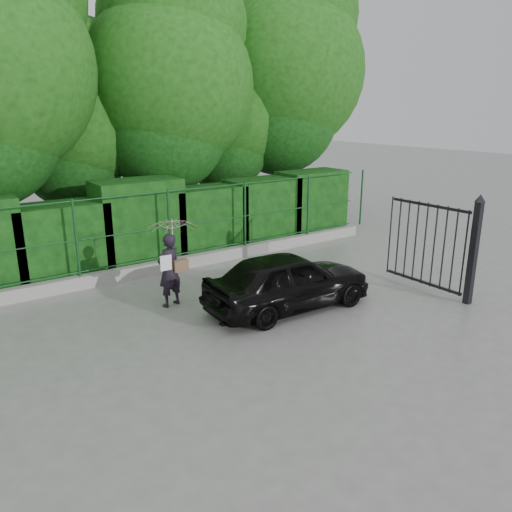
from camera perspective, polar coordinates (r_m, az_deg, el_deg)
ground at (r=9.23m, az=0.54°, el=-9.30°), size 80.00×80.00×0.00m
kerb at (r=12.84m, az=-11.27°, el=-1.32°), size 14.00×0.25×0.30m
fence at (r=12.65m, az=-10.63°, el=3.39°), size 14.13×0.06×1.80m
hedge at (r=13.54m, az=-12.93°, el=3.26°), size 14.20×1.20×2.26m
trees at (r=15.67m, az=-13.39°, el=18.35°), size 17.10×6.15×8.08m
gate at (r=11.56m, az=21.63°, el=1.17°), size 0.22×2.33×2.36m
woman at (r=10.49m, az=-9.54°, el=0.84°), size 1.00×1.01×1.85m
car at (r=10.31m, az=3.72°, el=-2.80°), size 3.66×1.62×1.22m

